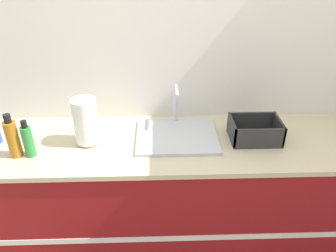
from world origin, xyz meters
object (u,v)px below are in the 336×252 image
sink (177,134)px  bottle_amber (13,138)px  bottle_green (28,141)px  dish_rack (255,132)px  paper_towel_roll (86,121)px

sink → bottle_amber: bearing=-169.7°
sink → bottle_green: (-0.82, -0.16, 0.08)m
dish_rack → sink: bearing=175.0°
bottle_amber → bottle_green: size_ratio=1.18×
sink → bottle_amber: size_ratio=1.88×
dish_rack → bottle_green: size_ratio=1.33×
dish_rack → bottle_amber: 1.36m
paper_towel_roll → bottle_amber: (-0.37, -0.12, -0.03)m
sink → bottle_amber: (-0.89, -0.16, 0.09)m
dish_rack → bottle_amber: (-1.35, -0.12, 0.06)m
paper_towel_roll → dish_rack: bearing=0.2°
bottle_amber → sink: bearing=10.3°
bottle_green → bottle_amber: bearing=179.2°
sink → dish_rack: (0.46, -0.04, 0.03)m
paper_towel_roll → bottle_green: bearing=-157.7°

